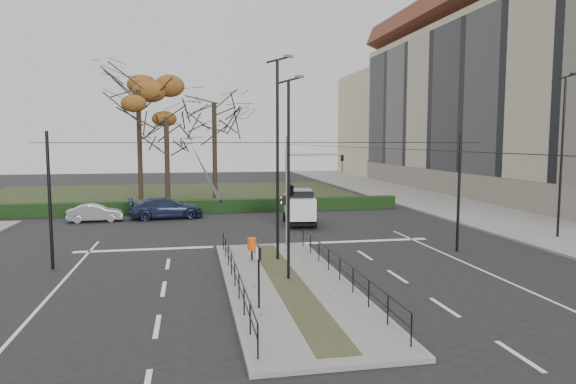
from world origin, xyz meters
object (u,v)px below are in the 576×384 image
rust_tree (138,90)px  traffic_light (293,188)px  white_van (299,206)px  bare_tree_near (166,124)px  parked_car_second (95,213)px  info_panel (259,260)px  streetlamp_median_near (289,177)px  bare_tree_center (214,110)px  parked_car_third (166,208)px  streetlamp_sidewalk (562,155)px  streetlamp_median_far (278,157)px  litter_bin (252,244)px

rust_tree → traffic_light: bearing=-67.5°
white_van → bare_tree_near: size_ratio=0.45×
bare_tree_near → parked_car_second: bearing=-114.4°
white_van → bare_tree_near: (-9.13, 13.73, 5.86)m
info_panel → rust_tree: rust_tree is taller
streetlamp_median_near → bare_tree_center: bare_tree_center is taller
parked_car_third → bare_tree_near: bare_tree_near is taller
streetlamp_median_near → parked_car_second: (-10.26, 17.53, -3.57)m
traffic_light → streetlamp_sidewalk: 15.40m
bare_tree_center → parked_car_third: bearing=-108.9°
streetlamp_median_near → bare_tree_center: 30.53m
traffic_light → info_panel: traffic_light is taller
traffic_light → streetlamp_median_near: size_ratio=0.65×
parked_car_second → bare_tree_near: bearing=-29.2°
white_van → bare_tree_near: 17.50m
streetlamp_median_near → rust_tree: (-8.31, 30.09, 6.06)m
streetlamp_median_far → bare_tree_near: bare_tree_near is taller
streetlamp_median_near → bare_tree_center: size_ratio=0.66×
streetlamp_median_far → white_van: 11.44m
info_panel → bare_tree_near: bare_tree_near is taller
streetlamp_median_far → rust_tree: 28.52m
streetlamp_sidewalk → bare_tree_center: bare_tree_center is taller
streetlamp_median_far → streetlamp_sidewalk: bearing=8.5°
streetlamp_sidewalk → bare_tree_near: 31.27m
streetlamp_median_far → parked_car_second: (-10.41, 14.13, -4.24)m
parked_car_second → parked_car_third: size_ratio=0.70×
parked_car_second → bare_tree_center: size_ratio=0.31×
litter_bin → bare_tree_near: bearing=101.0°
info_panel → streetlamp_sidewalk: streetlamp_sidewalk is taller
streetlamp_sidewalk → parked_car_second: streetlamp_sidewalk is taller
traffic_light → parked_car_third: (-6.96, 11.66, -2.36)m
streetlamp_median_near → streetlamp_sidewalk: size_ratio=0.86×
streetlamp_median_far → rust_tree: rust_tree is taller
traffic_light → litter_bin: 4.58m
traffic_light → rust_tree: bearing=112.5°
white_van → rust_tree: rust_tree is taller
streetlamp_median_near → parked_car_second: bearing=120.3°
litter_bin → rust_tree: (-7.25, 26.68, 9.35)m
info_panel → parked_car_third: (-3.87, 21.45, -0.99)m
parked_car_second → parked_car_third: parked_car_third is taller
streetlamp_median_near → streetlamp_median_far: (0.15, 3.40, 0.67)m
streetlamp_median_near → white_van: (3.38, 13.76, -2.95)m
traffic_light → bare_tree_center: (-2.84, 23.68, 5.37)m
traffic_light → bare_tree_center: bare_tree_center is taller
info_panel → traffic_light: bearing=72.5°
litter_bin → bare_tree_near: bare_tree_near is taller
streetlamp_median_near → streetlamp_sidewalk: (16.75, 5.89, 0.63)m
streetlamp_median_far → rust_tree: (-8.47, 26.69, 5.39)m
parked_car_third → litter_bin: bearing=-169.4°
litter_bin → parked_car_third: size_ratio=0.20×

